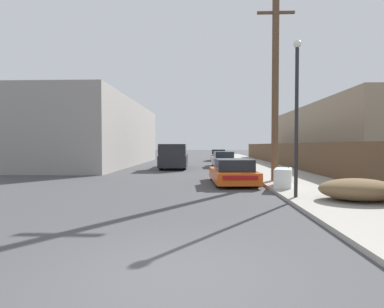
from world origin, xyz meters
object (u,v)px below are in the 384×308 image
car_parked_mid (223,160)px  street_lamp (297,107)px  utility_pole (275,86)px  pickup_truck (174,157)px  brush_pile (358,189)px  discarded_fridge (283,177)px  car_parked_far (219,155)px  parked_sports_car_red (233,172)px

car_parked_mid → street_lamp: street_lamp is taller
utility_pole → street_lamp: (-0.41, -4.71, -1.63)m
pickup_truck → utility_pole: size_ratio=0.63×
street_lamp → brush_pile: 3.23m
discarded_fridge → brush_pile: 3.53m
discarded_fridge → street_lamp: size_ratio=0.33×
street_lamp → brush_pile: bearing=-16.9°
pickup_truck → utility_pole: (5.82, -8.60, 3.78)m
pickup_truck → brush_pile: 15.61m
utility_pole → car_parked_far: bearing=94.5°
discarded_fridge → brush_pile: discarded_fridge is taller
brush_pile → car_parked_far: bearing=96.6°
pickup_truck → street_lamp: street_lamp is taller
brush_pile → utility_pole: bearing=104.5°
discarded_fridge → pickup_truck: bearing=135.9°
car_parked_far → pickup_truck: size_ratio=0.80×
discarded_fridge → street_lamp: street_lamp is taller
parked_sports_car_red → brush_pile: bearing=-57.9°
discarded_fridge → car_parked_far: size_ratio=0.37×
parked_sports_car_red → pickup_truck: size_ratio=0.76×
pickup_truck → brush_pile: size_ratio=2.38×
car_parked_mid → parked_sports_car_red: bearing=-93.8°
car_parked_mid → pickup_truck: size_ratio=0.79×
car_parked_far → pickup_truck: (-4.16, -12.39, 0.34)m
discarded_fridge → utility_pole: (0.12, 2.05, 4.24)m
car_parked_far → street_lamp: bearing=-83.4°
car_parked_mid → street_lamp: 15.86m
utility_pole → discarded_fridge: bearing=-93.3°
street_lamp → car_parked_mid: bearing=95.1°
utility_pole → parked_sports_car_red: bearing=-168.2°
discarded_fridge → car_parked_mid: bearing=115.2°
car_parked_mid → brush_pile: bearing=-81.2°
car_parked_mid → pickup_truck: (-4.03, -2.29, 0.35)m
discarded_fridge → pickup_truck: (-5.70, 10.65, 0.47)m
discarded_fridge → parked_sports_car_red: 2.55m
parked_sports_car_red → car_parked_far: (0.43, 21.43, 0.07)m
car_parked_mid → car_parked_far: 10.10m
car_parked_far → parked_sports_car_red: bearing=-87.4°
parked_sports_car_red → discarded_fridge: bearing=-42.8°
parked_sports_car_red → brush_pile: 5.92m
street_lamp → brush_pile: size_ratio=2.19×
parked_sports_car_red → pickup_truck: bearing=108.9°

